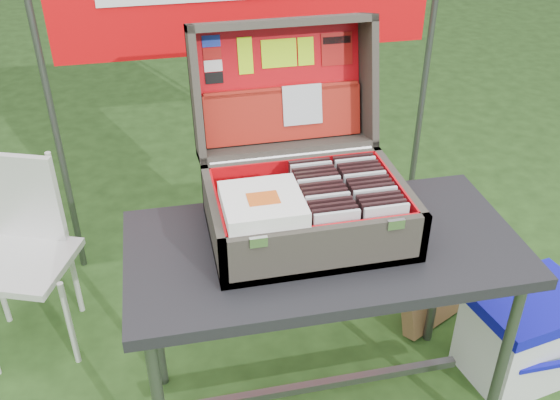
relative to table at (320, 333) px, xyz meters
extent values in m
cube|color=black|center=(0.00, 0.00, 0.37)|extent=(1.24, 0.63, 0.04)
cylinder|color=#59595B|center=(0.56, -0.25, -0.02)|extent=(0.04, 0.04, 0.73)
cylinder|color=#59595B|center=(-0.56, 0.25, -0.02)|extent=(0.04, 0.04, 0.73)
cylinder|color=#59595B|center=(0.56, 0.25, -0.02)|extent=(0.04, 0.04, 0.73)
cube|color=#59595B|center=(0.00, 0.00, -0.27)|extent=(1.08, 0.03, 0.03)
cube|color=#4F493F|center=(-0.04, 0.06, 0.40)|extent=(0.61, 0.44, 0.02)
cube|color=#4F493F|center=(-0.04, -0.15, 0.47)|extent=(0.61, 0.02, 0.16)
cube|color=#4F493F|center=(-0.04, 0.27, 0.47)|extent=(0.61, 0.02, 0.16)
cube|color=#4F493F|center=(-0.33, 0.06, 0.47)|extent=(0.02, 0.44, 0.16)
cube|color=#4F493F|center=(0.26, 0.06, 0.47)|extent=(0.02, 0.44, 0.16)
cube|color=red|center=(-0.04, 0.06, 0.41)|extent=(0.57, 0.39, 0.01)
cube|color=silver|center=(-0.24, -0.16, 0.54)|extent=(0.05, 0.01, 0.03)
cube|color=silver|center=(0.16, -0.16, 0.54)|extent=(0.05, 0.01, 0.03)
cylinder|color=silver|center=(-0.04, 0.28, 0.55)|extent=(0.55, 0.02, 0.02)
cube|color=#4F493F|center=(-0.04, 0.48, 0.73)|extent=(0.61, 0.13, 0.43)
cube|color=#4F493F|center=(-0.04, 0.47, 0.94)|extent=(0.61, 0.17, 0.06)
cube|color=#4F493F|center=(-0.04, 0.36, 0.54)|extent=(0.61, 0.17, 0.06)
cube|color=#4F493F|center=(-0.33, 0.41, 0.74)|extent=(0.02, 0.27, 0.47)
cube|color=#4F493F|center=(0.26, 0.41, 0.74)|extent=(0.02, 0.27, 0.47)
cube|color=red|center=(-0.04, 0.47, 0.73)|extent=(0.56, 0.10, 0.38)
cube|color=red|center=(-0.04, -0.13, 0.48)|extent=(0.57, 0.01, 0.14)
cube|color=red|center=(-0.04, 0.25, 0.48)|extent=(0.57, 0.01, 0.14)
cube|color=red|center=(-0.32, 0.06, 0.48)|extent=(0.01, 0.39, 0.14)
cube|color=red|center=(0.24, 0.06, 0.48)|extent=(0.01, 0.39, 0.14)
cube|color=maroon|center=(-0.04, 0.42, 0.63)|extent=(0.55, 0.07, 0.18)
cube|color=maroon|center=(-0.04, 0.44, 0.72)|extent=(0.54, 0.02, 0.02)
cube|color=silver|center=(0.03, 0.41, 0.67)|extent=(0.14, 0.04, 0.14)
cube|color=#1933B2|center=(-0.26, 0.50, 0.89)|extent=(0.06, 0.01, 0.04)
cube|color=#A3100E|center=(-0.26, 0.49, 0.85)|extent=(0.06, 0.01, 0.04)
cube|color=white|center=(-0.26, 0.48, 0.81)|extent=(0.06, 0.01, 0.04)
cube|color=black|center=(-0.26, 0.47, 0.77)|extent=(0.06, 0.01, 0.04)
cube|color=#B9FC0D|center=(-0.15, 0.49, 0.83)|extent=(0.05, 0.03, 0.12)
cube|color=#B9FC0D|center=(-0.04, 0.49, 0.83)|extent=(0.12, 0.03, 0.09)
cube|color=#B9FC0D|center=(0.05, 0.49, 0.83)|extent=(0.05, 0.03, 0.09)
cube|color=#A3100E|center=(0.16, 0.49, 0.83)|extent=(0.11, 0.03, 0.11)
cube|color=black|center=(0.16, 0.50, 0.86)|extent=(0.10, 0.01, 0.02)
cube|color=silver|center=(0.00, -0.11, 0.49)|extent=(0.14, 0.01, 0.16)
cube|color=black|center=(0.00, -0.09, 0.49)|extent=(0.14, 0.01, 0.16)
cube|color=black|center=(0.00, -0.06, 0.49)|extent=(0.14, 0.01, 0.16)
cube|color=black|center=(0.00, -0.04, 0.49)|extent=(0.14, 0.01, 0.16)
cube|color=silver|center=(0.00, -0.01, 0.49)|extent=(0.14, 0.01, 0.16)
cube|color=black|center=(0.00, 0.01, 0.49)|extent=(0.14, 0.01, 0.16)
cube|color=black|center=(0.00, 0.04, 0.49)|extent=(0.14, 0.01, 0.16)
cube|color=black|center=(0.00, 0.06, 0.49)|extent=(0.14, 0.01, 0.16)
cube|color=silver|center=(0.00, 0.08, 0.49)|extent=(0.14, 0.01, 0.16)
cube|color=black|center=(0.00, 0.11, 0.49)|extent=(0.14, 0.01, 0.16)
cube|color=black|center=(0.00, 0.13, 0.49)|extent=(0.14, 0.01, 0.16)
cube|color=black|center=(0.00, 0.16, 0.49)|extent=(0.14, 0.01, 0.16)
cube|color=silver|center=(0.00, 0.18, 0.49)|extent=(0.14, 0.01, 0.16)
cube|color=black|center=(0.00, 0.20, 0.49)|extent=(0.14, 0.01, 0.16)
cube|color=silver|center=(0.15, -0.11, 0.49)|extent=(0.14, 0.01, 0.16)
cube|color=black|center=(0.15, -0.09, 0.49)|extent=(0.14, 0.01, 0.16)
cube|color=black|center=(0.15, -0.06, 0.49)|extent=(0.14, 0.01, 0.16)
cube|color=black|center=(0.15, -0.04, 0.49)|extent=(0.14, 0.01, 0.16)
cube|color=silver|center=(0.15, -0.01, 0.49)|extent=(0.14, 0.01, 0.16)
cube|color=black|center=(0.15, 0.01, 0.49)|extent=(0.14, 0.01, 0.16)
cube|color=black|center=(0.15, 0.04, 0.49)|extent=(0.14, 0.01, 0.16)
cube|color=black|center=(0.15, 0.06, 0.49)|extent=(0.14, 0.01, 0.16)
cube|color=silver|center=(0.15, 0.08, 0.49)|extent=(0.14, 0.01, 0.16)
cube|color=black|center=(0.15, 0.11, 0.49)|extent=(0.14, 0.01, 0.16)
cube|color=black|center=(0.15, 0.13, 0.49)|extent=(0.14, 0.01, 0.16)
cube|color=black|center=(0.15, 0.16, 0.49)|extent=(0.14, 0.01, 0.16)
cube|color=silver|center=(0.15, 0.18, 0.49)|extent=(0.14, 0.01, 0.16)
cube|color=black|center=(0.15, 0.20, 0.49)|extent=(0.14, 0.01, 0.16)
cube|color=white|center=(-0.20, -0.02, 0.55)|extent=(0.23, 0.23, 0.00)
cube|color=white|center=(-0.20, -0.02, 0.56)|extent=(0.23, 0.23, 0.00)
cube|color=white|center=(-0.20, -0.02, 0.56)|extent=(0.23, 0.23, 0.00)
cube|color=white|center=(-0.20, -0.02, 0.57)|extent=(0.23, 0.23, 0.00)
cube|color=white|center=(-0.20, -0.02, 0.57)|extent=(0.23, 0.23, 0.00)
cube|color=white|center=(-0.20, -0.02, 0.58)|extent=(0.23, 0.23, 0.00)
cube|color=white|center=(-0.20, -0.02, 0.58)|extent=(0.23, 0.23, 0.00)
cube|color=white|center=(-0.20, -0.02, 0.59)|extent=(0.23, 0.23, 0.00)
cube|color=white|center=(-0.20, -0.02, 0.59)|extent=(0.23, 0.23, 0.00)
cube|color=#D85919|center=(-0.20, -0.03, 0.60)|extent=(0.09, 0.07, 0.00)
cube|color=white|center=(0.83, 0.01, -0.22)|extent=(0.46, 0.38, 0.33)
cube|color=#0E0EB3|center=(0.83, 0.01, -0.03)|extent=(0.49, 0.40, 0.05)
cube|color=#0E0EB3|center=(0.83, -0.17, -0.18)|extent=(0.26, 0.02, 0.02)
cube|color=silver|center=(-1.05, 0.59, 0.03)|extent=(0.47, 0.47, 0.03)
cube|color=silver|center=(-1.05, 0.76, 0.23)|extent=(0.35, 0.16, 0.38)
cylinder|color=silver|center=(-0.89, 0.43, -0.18)|extent=(0.02, 0.02, 0.41)
cylinder|color=silver|center=(-0.89, 0.74, -0.18)|extent=(0.02, 0.02, 0.41)
cylinder|color=silver|center=(-0.89, 0.76, 0.22)|extent=(0.02, 0.02, 0.38)
cube|color=#A5744E|center=(0.64, 0.39, -0.17)|extent=(0.43, 0.32, 0.43)
cylinder|color=#59595B|center=(-0.90, 1.09, 0.46)|extent=(0.03, 0.03, 1.70)
cylinder|color=#59595B|center=(0.80, 1.09, 0.46)|extent=(0.03, 0.03, 1.70)
camera|label=1|loc=(-0.47, -1.50, 1.54)|focal=40.00mm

